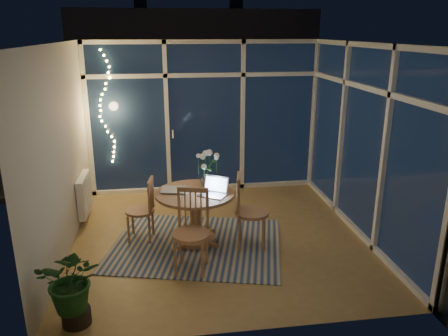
{
  "coord_description": "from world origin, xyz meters",
  "views": [
    {
      "loc": [
        -0.74,
        -5.44,
        2.75
      ],
      "look_at": [
        0.08,
        0.25,
        0.93
      ],
      "focal_mm": 35.0,
      "sensor_mm": 36.0,
      "label": 1
    }
  ],
  "objects": [
    {
      "name": "wall_front",
      "position": [
        0.0,
        -2.0,
        1.3
      ],
      "size": [
        4.0,
        0.04,
        2.6
      ],
      "primitive_type": "cube",
      "color": "beige",
      "rests_on": "floor"
    },
    {
      "name": "dining_table",
      "position": [
        -0.35,
        -0.08,
        0.36
      ],
      "size": [
        1.27,
        1.27,
        0.72
      ],
      "primitive_type": "cylinder",
      "rotation": [
        0.0,
        0.0,
        -0.24
      ],
      "color": "#925C42",
      "rests_on": "floor"
    },
    {
      "name": "flower_vase",
      "position": [
        -0.16,
        0.1,
        0.82
      ],
      "size": [
        0.24,
        0.24,
        0.21
      ],
      "primitive_type": "imported",
      "rotation": [
        0.0,
        0.0,
        -0.24
      ],
      "color": "silver",
      "rests_on": "dining_table"
    },
    {
      "name": "laptop",
      "position": [
        -0.14,
        -0.23,
        0.84
      ],
      "size": [
        0.44,
        0.42,
        0.25
      ],
      "primitive_type": null,
      "rotation": [
        0.0,
        0.0,
        -0.55
      ],
      "color": "silver",
      "rests_on": "dining_table"
    },
    {
      "name": "bowl",
      "position": [
        -0.03,
        -0.03,
        0.73
      ],
      "size": [
        0.18,
        0.18,
        0.04
      ],
      "primitive_type": "imported",
      "rotation": [
        0.0,
        0.0,
        -0.24
      ],
      "color": "silver",
      "rests_on": "dining_table"
    },
    {
      "name": "garden_patio",
      "position": [
        0.5,
        5.0,
        -0.06
      ],
      "size": [
        12.0,
        6.0,
        0.1
      ],
      "primitive_type": "cube",
      "color": "black",
      "rests_on": "ground"
    },
    {
      "name": "wall_back",
      "position": [
        0.0,
        2.0,
        1.3
      ],
      "size": [
        4.0,
        0.04,
        2.6
      ],
      "primitive_type": "cube",
      "color": "beige",
      "rests_on": "floor"
    },
    {
      "name": "phone",
      "position": [
        -0.27,
        -0.21,
        0.72
      ],
      "size": [
        0.12,
        0.1,
        0.01
      ],
      "primitive_type": "cube",
      "rotation": [
        0.0,
        0.0,
        -0.63
      ],
      "color": "black",
      "rests_on": "dining_table"
    },
    {
      "name": "newspapers",
      "position": [
        -0.62,
        0.03,
        0.73
      ],
      "size": [
        0.38,
        0.32,
        0.02
      ],
      "primitive_type": "cube",
      "rotation": [
        0.0,
        0.0,
        -0.2
      ],
      "color": "silver",
      "rests_on": "dining_table"
    },
    {
      "name": "radiator",
      "position": [
        -1.94,
        0.9,
        0.4
      ],
      "size": [
        0.1,
        0.7,
        0.58
      ],
      "primitive_type": "cube",
      "color": "white",
      "rests_on": "wall_left"
    },
    {
      "name": "neighbour_roof",
      "position": [
        0.3,
        8.5,
        2.2
      ],
      "size": [
        7.0,
        3.0,
        2.2
      ],
      "primitive_type": "cube",
      "color": "#2E2F37",
      "rests_on": "ground"
    },
    {
      "name": "fairy_lights",
      "position": [
        -1.65,
        1.88,
        1.52
      ],
      "size": [
        0.24,
        0.1,
        1.85
      ],
      "primitive_type": null,
      "color": "#FFD666",
      "rests_on": "window_wall_back"
    },
    {
      "name": "garden_shrubs",
      "position": [
        -0.8,
        3.4,
        0.45
      ],
      "size": [
        0.9,
        0.9,
        0.9
      ],
      "primitive_type": "sphere",
      "color": "#173216",
      "rests_on": "ground"
    },
    {
      "name": "floor",
      "position": [
        0.0,
        0.0,
        0.0
      ],
      "size": [
        4.0,
        4.0,
        0.0
      ],
      "primitive_type": "plane",
      "color": "olive",
      "rests_on": "ground"
    },
    {
      "name": "garden_fence",
      "position": [
        0.0,
        5.5,
        0.9
      ],
      "size": [
        11.0,
        0.08,
        1.8
      ],
      "primitive_type": "cube",
      "color": "#3A1E15",
      "rests_on": "ground"
    },
    {
      "name": "window_wall_right",
      "position": [
        1.96,
        0.0,
        1.3
      ],
      "size": [
        0.1,
        4.0,
        2.6
      ],
      "primitive_type": "cube",
      "color": "white",
      "rests_on": "floor"
    },
    {
      "name": "chair_left",
      "position": [
        -1.09,
        0.09,
        0.44
      ],
      "size": [
        0.47,
        0.47,
        0.89
      ],
      "primitive_type": "cube",
      "rotation": [
        0.0,
        0.0,
        -1.72
      ],
      "color": "#925C42",
      "rests_on": "floor"
    },
    {
      "name": "chair_right",
      "position": [
        0.37,
        -0.31,
        0.5
      ],
      "size": [
        0.55,
        0.55,
        1.0
      ],
      "primitive_type": "cube",
      "rotation": [
        0.0,
        0.0,
        1.36
      ],
      "color": "#925C42",
      "rests_on": "floor"
    },
    {
      "name": "window_wall_back",
      "position": [
        0.0,
        1.96,
        1.3
      ],
      "size": [
        4.0,
        0.1,
        2.6
      ],
      "primitive_type": "cube",
      "color": "white",
      "rests_on": "floor"
    },
    {
      "name": "rug",
      "position": [
        -0.35,
        -0.18,
        0.01
      ],
      "size": [
        2.57,
        2.25,
        0.01
      ],
      "primitive_type": "cube",
      "rotation": [
        0.0,
        0.0,
        -0.24
      ],
      "color": "#BCB099",
      "rests_on": "floor"
    },
    {
      "name": "ceiling",
      "position": [
        0.0,
        0.0,
        2.6
      ],
      "size": [
        4.0,
        4.0,
        0.0
      ],
      "primitive_type": "plane",
      "color": "white",
      "rests_on": "wall_back"
    },
    {
      "name": "wall_left",
      "position": [
        -2.0,
        0.0,
        1.3
      ],
      "size": [
        0.04,
        4.0,
        2.6
      ],
      "primitive_type": "cube",
      "color": "beige",
      "rests_on": "floor"
    },
    {
      "name": "chair_front",
      "position": [
        -0.46,
        -0.83,
        0.5
      ],
      "size": [
        0.57,
        0.57,
        1.01
      ],
      "primitive_type": "cube",
      "rotation": [
        0.0,
        0.0,
        -0.26
      ],
      "color": "#925C42",
      "rests_on": "floor"
    },
    {
      "name": "potted_plant",
      "position": [
        -1.65,
        -1.65,
        0.38
      ],
      "size": [
        0.59,
        0.53,
        0.76
      ],
      "primitive_type": "imported",
      "rotation": [
        0.0,
        0.0,
        -0.12
      ],
      "color": "#1A4B1D",
      "rests_on": "floor"
    },
    {
      "name": "wall_right",
      "position": [
        2.0,
        0.0,
        1.3
      ],
      "size": [
        0.04,
        4.0,
        2.6
      ],
      "primitive_type": "cube",
      "color": "beige",
      "rests_on": "floor"
    }
  ]
}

